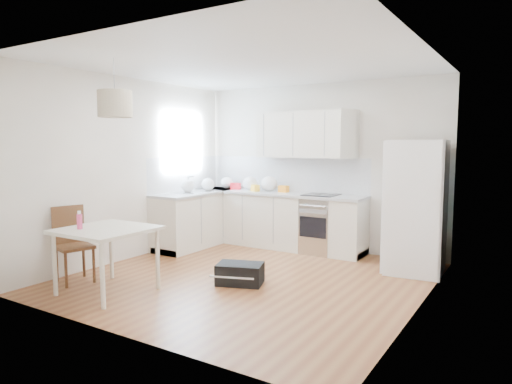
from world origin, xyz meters
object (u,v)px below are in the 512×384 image
refrigerator (417,206)px  dining_table (106,235)px  dining_chair (74,245)px  gym_bag (240,274)px

refrigerator → dining_table: 4.01m
dining_table → dining_chair: bearing=175.8°
dining_table → dining_chair: size_ratio=1.02×
dining_chair → gym_bag: size_ratio=1.71×
dining_table → refrigerator: bearing=44.9°
dining_table → gym_bag: bearing=43.3°
refrigerator → dining_chair: refrigerator is taller
dining_chair → gym_bag: dining_chair is taller
refrigerator → gym_bag: 2.56m
refrigerator → gym_bag: refrigerator is taller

